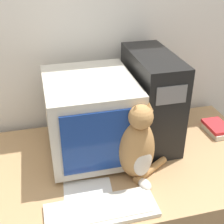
{
  "coord_description": "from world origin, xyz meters",
  "views": [
    {
      "loc": [
        -0.28,
        -0.77,
        1.75
      ],
      "look_at": [
        0.02,
        0.41,
        1.06
      ],
      "focal_mm": 50.0,
      "sensor_mm": 36.0,
      "label": 1
    }
  ],
  "objects_px": {
    "keyboard": "(101,210)",
    "book_stack": "(218,129)",
    "pen": "(85,199)",
    "cat": "(137,146)",
    "computer_tower": "(151,98)",
    "crt_monitor": "(90,116)"
  },
  "relations": [
    {
      "from": "crt_monitor",
      "to": "keyboard",
      "type": "height_order",
      "value": "crt_monitor"
    },
    {
      "from": "book_stack",
      "to": "pen",
      "type": "distance_m",
      "value": 0.88
    },
    {
      "from": "computer_tower",
      "to": "pen",
      "type": "distance_m",
      "value": 0.62
    },
    {
      "from": "keyboard",
      "to": "pen",
      "type": "bearing_deg",
      "value": 123.17
    },
    {
      "from": "keyboard",
      "to": "book_stack",
      "type": "bearing_deg",
      "value": 28.42
    },
    {
      "from": "keyboard",
      "to": "cat",
      "type": "bearing_deg",
      "value": 41.03
    },
    {
      "from": "keyboard",
      "to": "pen",
      "type": "height_order",
      "value": "keyboard"
    },
    {
      "from": "keyboard",
      "to": "book_stack",
      "type": "xyz_separation_m",
      "value": [
        0.76,
        0.41,
        0.01
      ]
    },
    {
      "from": "computer_tower",
      "to": "crt_monitor",
      "type": "bearing_deg",
      "value": -171.16
    },
    {
      "from": "crt_monitor",
      "to": "pen",
      "type": "height_order",
      "value": "crt_monitor"
    },
    {
      "from": "computer_tower",
      "to": "keyboard",
      "type": "distance_m",
      "value": 0.64
    },
    {
      "from": "crt_monitor",
      "to": "pen",
      "type": "xyz_separation_m",
      "value": [
        -0.09,
        -0.34,
        -0.2
      ]
    },
    {
      "from": "crt_monitor",
      "to": "keyboard",
      "type": "xyz_separation_m",
      "value": [
        -0.04,
        -0.42,
        -0.2
      ]
    },
    {
      "from": "book_stack",
      "to": "computer_tower",
      "type": "bearing_deg",
      "value": 171.86
    },
    {
      "from": "keyboard",
      "to": "book_stack",
      "type": "relative_size",
      "value": 2.64
    },
    {
      "from": "cat",
      "to": "pen",
      "type": "relative_size",
      "value": 2.86
    },
    {
      "from": "keyboard",
      "to": "pen",
      "type": "distance_m",
      "value": 0.1
    },
    {
      "from": "cat",
      "to": "pen",
      "type": "bearing_deg",
      "value": -168.89
    },
    {
      "from": "crt_monitor",
      "to": "cat",
      "type": "xyz_separation_m",
      "value": [
        0.16,
        -0.24,
        -0.04
      ]
    },
    {
      "from": "keyboard",
      "to": "book_stack",
      "type": "height_order",
      "value": "book_stack"
    },
    {
      "from": "book_stack",
      "to": "pen",
      "type": "bearing_deg",
      "value": -158.0
    },
    {
      "from": "crt_monitor",
      "to": "keyboard",
      "type": "bearing_deg",
      "value": -95.56
    }
  ]
}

